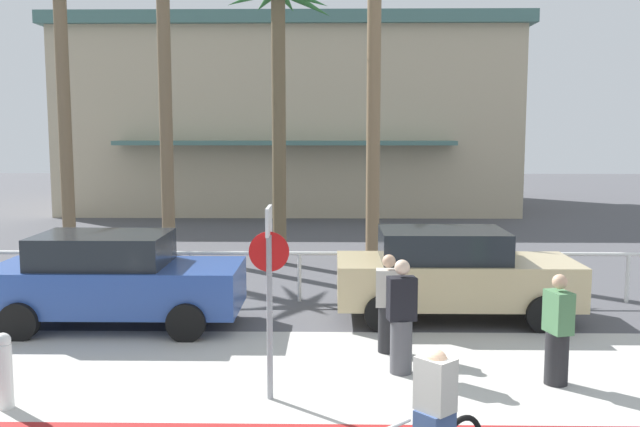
# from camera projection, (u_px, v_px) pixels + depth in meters

# --- Properties ---
(ground_plane) EXTENTS (80.00, 80.00, 0.00)m
(ground_plane) POSITION_uv_depth(u_px,v_px,m) (352.00, 285.00, 16.05)
(ground_plane) COLOR #4C4C51
(sidewalk_strip) EXTENTS (44.00, 4.00, 0.02)m
(sidewalk_strip) POSITION_uv_depth(u_px,v_px,m) (362.00, 372.00, 10.29)
(sidewalk_strip) COLOR beige
(sidewalk_strip) RESTS_ON ground
(building_backdrop) EXTENTS (19.34, 11.91, 8.07)m
(building_backdrop) POSITION_uv_depth(u_px,v_px,m) (293.00, 118.00, 32.72)
(building_backdrop) COLOR #BCAD8E
(building_backdrop) RESTS_ON ground
(rail_fence) EXTENTS (24.74, 0.08, 1.04)m
(rail_fence) POSITION_uv_depth(u_px,v_px,m) (354.00, 261.00, 14.46)
(rail_fence) COLOR white
(rail_fence) RESTS_ON ground
(stop_sign_bike_lane) EXTENTS (0.52, 0.56, 2.56)m
(stop_sign_bike_lane) POSITION_uv_depth(u_px,v_px,m) (269.00, 275.00, 9.06)
(stop_sign_bike_lane) COLOR gray
(stop_sign_bike_lane) RESTS_ON ground
(bollard_0) EXTENTS (0.20, 0.20, 1.00)m
(bollard_0) POSITION_uv_depth(u_px,v_px,m) (4.00, 370.00, 8.89)
(bollard_0) COLOR white
(bollard_0) RESTS_ON ground
(palm_tree_1) EXTENTS (3.04, 3.73, 8.53)m
(palm_tree_1) POSITION_uv_depth(u_px,v_px,m) (59.00, 30.00, 19.29)
(palm_tree_1) COLOR #756047
(palm_tree_1) RESTS_ON ground
(palm_tree_2) EXTENTS (2.91, 2.65, 9.63)m
(palm_tree_2) POSITION_uv_depth(u_px,v_px,m) (163.00, 3.00, 19.01)
(palm_tree_2) COLOR #756047
(palm_tree_2) RESTS_ON ground
(palm_tree_3) EXTENTS (2.93, 3.38, 7.25)m
(palm_tree_3) POSITION_uv_depth(u_px,v_px,m) (280.00, 49.00, 18.01)
(palm_tree_3) COLOR brown
(palm_tree_3) RESTS_ON ground
(palm_tree_4) EXTENTS (3.56, 3.07, 9.16)m
(palm_tree_4) POSITION_uv_depth(u_px,v_px,m) (376.00, 5.00, 18.01)
(palm_tree_4) COLOR #846B4C
(palm_tree_4) RESTS_ON ground
(car_blue_1) EXTENTS (4.40, 2.02, 1.69)m
(car_blue_1) POSITION_uv_depth(u_px,v_px,m) (114.00, 279.00, 12.60)
(car_blue_1) COLOR #284793
(car_blue_1) RESTS_ON ground
(car_tan_2) EXTENTS (4.40, 2.02, 1.69)m
(car_tan_2) POSITION_uv_depth(u_px,v_px,m) (452.00, 273.00, 13.12)
(car_tan_2) COLOR tan
(car_tan_2) RESTS_ON ground
(pedestrian_0) EXTENTS (0.42, 0.34, 1.59)m
(pedestrian_0) POSITION_uv_depth(u_px,v_px,m) (388.00, 308.00, 11.12)
(pedestrian_0) COLOR #232326
(pedestrian_0) RESTS_ON ground
(pedestrian_1) EXTENTS (0.39, 0.45, 1.57)m
(pedestrian_1) POSITION_uv_depth(u_px,v_px,m) (558.00, 335.00, 9.71)
(pedestrian_1) COLOR #232326
(pedestrian_1) RESTS_ON ground
(pedestrian_2) EXTENTS (0.44, 0.37, 1.69)m
(pedestrian_2) POSITION_uv_depth(u_px,v_px,m) (401.00, 322.00, 10.15)
(pedestrian_2) COLOR #4C4C51
(pedestrian_2) RESTS_ON ground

